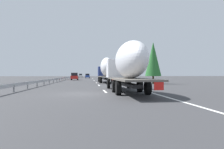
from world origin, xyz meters
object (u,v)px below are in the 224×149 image
Objects in this scene: truck_lead at (106,69)px; car_red_compact at (75,76)px; car_white_van at (81,76)px; car_blue_sedan at (87,76)px; truck_trailing at (127,64)px; road_sign at (112,72)px.

car_red_compact is (18.76, 6.94, -1.55)m from truck_lead.
car_white_van is 0.92× the size of car_blue_sedan.
truck_trailing is 3.33× the size of car_red_compact.
truck_lead is at bearing -159.70° from car_red_compact.
truck_lead is 1.00× the size of truck_trailing.
car_blue_sedan is at bearing -170.63° from car_white_van.
car_red_compact is 10.15m from road_sign.
road_sign is (-52.17, -10.30, 1.22)m from car_white_van.
truck_lead is at bearing 0.00° from truck_trailing.
car_white_van is 1.01× the size of car_red_compact.
truck_trailing is 3.28× the size of car_white_van.
truck_lead is 48.37m from car_blue_sedan.
truck_lead is 3.00× the size of car_blue_sedan.
car_white_van is at bearing 9.37° from car_blue_sedan.
car_red_compact is 1.30× the size of road_sign.
car_red_compact reaches higher than car_white_van.
truck_trailing is 4.33× the size of road_sign.
truck_lead is 3.32× the size of car_red_compact.
car_red_compact is at bearing 20.30° from truck_lead.
car_red_compact is (39.71, 6.94, -1.38)m from truck_trailing.
truck_trailing is 40.34m from car_red_compact.
car_red_compact is at bearing -179.71° from car_white_van.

